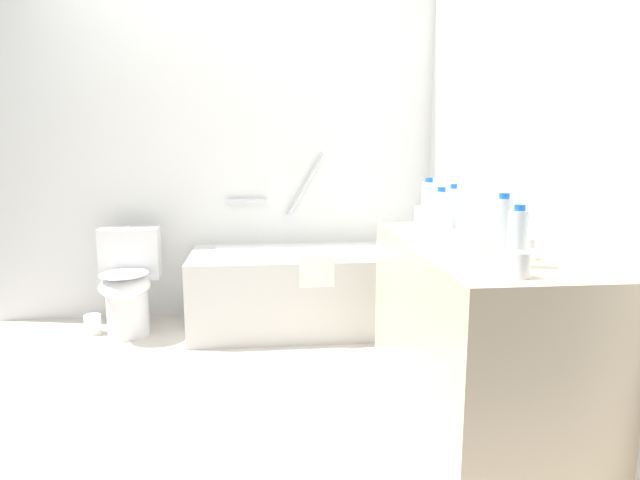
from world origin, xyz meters
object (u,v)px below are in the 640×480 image
(bathtub, at_px, (315,287))
(drinking_glass_2, at_px, (445,221))
(sink_basin, at_px, (477,241))
(water_bottle_2, at_px, (502,228))
(water_bottle_0, at_px, (441,213))
(drinking_glass_0, at_px, (420,215))
(water_bottle_4, at_px, (518,238))
(sink_faucet, at_px, (522,237))
(water_bottle_3, at_px, (428,204))
(toilet_paper_roll, at_px, (93,324))
(toilet, at_px, (128,283))
(drinking_glass_1, at_px, (520,265))
(water_bottle_1, at_px, (453,210))

(bathtub, distance_m, drinking_glass_2, 1.25)
(sink_basin, bearing_deg, water_bottle_2, -91.38)
(water_bottle_0, distance_m, drinking_glass_0, 0.35)
(sink_basin, bearing_deg, water_bottle_4, -91.32)
(sink_faucet, bearing_deg, water_bottle_4, -117.81)
(bathtub, relative_size, water_bottle_4, 7.47)
(water_bottle_2, height_order, water_bottle_3, water_bottle_3)
(toilet_paper_roll, bearing_deg, toilet, -0.45)
(toilet, distance_m, sink_basin, 2.38)
(sink_basin, height_order, drinking_glass_1, drinking_glass_1)
(water_bottle_2, distance_m, drinking_glass_1, 0.31)
(water_bottle_0, distance_m, drinking_glass_2, 0.23)
(bathtub, bearing_deg, water_bottle_0, -66.52)
(water_bottle_0, bearing_deg, sink_faucet, -46.46)
(sink_basin, bearing_deg, toilet, 141.70)
(bathtub, relative_size, toilet_paper_roll, 13.00)
(water_bottle_0, bearing_deg, bathtub, 113.48)
(drinking_glass_2, xyz_separation_m, toilet_paper_roll, (-2.09, 0.95, -0.81))
(toilet, distance_m, water_bottle_1, 2.22)
(water_bottle_2, height_order, toilet_paper_roll, water_bottle_2)
(drinking_glass_0, bearing_deg, water_bottle_4, -86.73)
(sink_faucet, relative_size, water_bottle_1, 0.63)
(water_bottle_0, distance_m, water_bottle_4, 0.69)
(water_bottle_1, distance_m, drinking_glass_1, 0.91)
(drinking_glass_1, bearing_deg, water_bottle_1, 84.68)
(water_bottle_2, distance_m, toilet_paper_roll, 2.82)
(sink_faucet, xyz_separation_m, water_bottle_3, (-0.26, 0.53, 0.09))
(toilet, relative_size, drinking_glass_2, 9.02)
(toilet_paper_roll, bearing_deg, water_bottle_1, -27.61)
(water_bottle_1, relative_size, toilet_paper_roll, 1.85)
(water_bottle_0, bearing_deg, toilet_paper_roll, 149.96)
(sink_faucet, distance_m, water_bottle_0, 0.40)
(sink_faucet, height_order, water_bottle_4, water_bottle_4)
(water_bottle_3, distance_m, drinking_glass_1, 1.08)
(sink_basin, bearing_deg, drinking_glass_1, -97.30)
(drinking_glass_0, bearing_deg, toilet_paper_roll, 157.93)
(water_bottle_4, height_order, drinking_glass_2, water_bottle_4)
(water_bottle_1, relative_size, water_bottle_2, 0.95)
(water_bottle_0, height_order, toilet_paper_roll, water_bottle_0)
(water_bottle_1, height_order, drinking_glass_1, water_bottle_1)
(sink_faucet, height_order, water_bottle_1, water_bottle_1)
(bathtub, height_order, sink_faucet, bathtub)
(water_bottle_0, bearing_deg, drinking_glass_0, 89.76)
(water_bottle_0, relative_size, drinking_glass_0, 2.36)
(sink_faucet, distance_m, drinking_glass_2, 0.52)
(water_bottle_0, bearing_deg, water_bottle_2, -83.42)
(bathtub, height_order, drinking_glass_0, bathtub)
(water_bottle_2, xyz_separation_m, drinking_glass_0, (-0.06, 0.89, -0.07))
(bathtub, distance_m, toilet_paper_roll, 1.52)
(sink_faucet, height_order, drinking_glass_1, drinking_glass_1)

